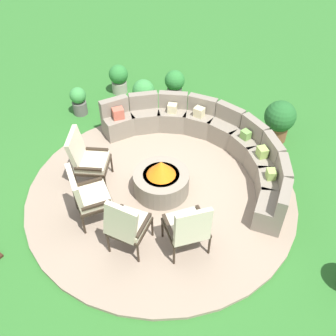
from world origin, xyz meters
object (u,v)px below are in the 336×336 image
object	(u,v)px
lounge_chair_back_right	(188,227)
potted_plant_4	(144,93)
curved_stone_bench	(209,141)
potted_plant_1	(79,100)
potted_plant_0	(175,84)
lounge_chair_front_left	(87,158)
potted_plant_2	(119,78)
lounge_chair_back_left	(126,224)
potted_plant_5	(280,119)
lounge_chair_front_right	(87,194)
fire_pit	(161,180)

from	to	relation	value
lounge_chair_back_right	potted_plant_4	bearing A→B (deg)	82.70
curved_stone_bench	potted_plant_1	world-z (taller)	curved_stone_bench
lounge_chair_back_right	potted_plant_0	world-z (taller)	lounge_chair_back_right
lounge_chair_front_left	lounge_chair_back_right	distance (m)	2.26
potted_plant_1	potted_plant_2	bearing A→B (deg)	84.77
lounge_chair_back_left	potted_plant_5	distance (m)	3.98
lounge_chair_front_right	lounge_chair_back_right	world-z (taller)	lounge_chair_front_right
lounge_chair_back_left	curved_stone_bench	bearing A→B (deg)	80.17
curved_stone_bench	potted_plant_0	xyz separation A→B (m)	(-1.72, 1.30, 0.05)
curved_stone_bench	potted_plant_1	size ratio (longest dim) A/B	6.38
lounge_chair_back_right	potted_plant_0	bearing A→B (deg)	72.61
fire_pit	potted_plant_5	size ratio (longest dim) A/B	1.10
potted_plant_1	potted_plant_4	world-z (taller)	potted_plant_4
lounge_chair_front_right	potted_plant_2	xyz separation A→B (m)	(-2.30, 3.32, -0.23)
lounge_chair_back_left	potted_plant_5	size ratio (longest dim) A/B	1.26
potted_plant_5	curved_stone_bench	bearing A→B (deg)	-124.21
curved_stone_bench	lounge_chair_back_right	size ratio (longest dim) A/B	4.15
potted_plant_2	lounge_chair_front_left	bearing A→B (deg)	-58.20
lounge_chair_front_right	potted_plant_1	distance (m)	3.21
potted_plant_2	potted_plant_5	bearing A→B (deg)	7.48
curved_stone_bench	potted_plant_5	bearing A→B (deg)	55.79
lounge_chair_front_left	potted_plant_0	distance (m)	3.26
lounge_chair_back_left	potted_plant_0	world-z (taller)	lounge_chair_back_left
potted_plant_5	potted_plant_4	bearing A→B (deg)	-167.62
potted_plant_0	lounge_chair_front_right	bearing A→B (deg)	-75.08
lounge_chair_back_right	potted_plant_2	size ratio (longest dim) A/B	1.42
lounge_chair_front_right	potted_plant_0	xyz separation A→B (m)	(-1.02, 3.84, -0.19)
lounge_chair_back_left	potted_plant_5	bearing A→B (deg)	66.10
lounge_chair_back_left	lounge_chair_back_right	xyz separation A→B (m)	(0.73, 0.51, -0.03)
curved_stone_bench	lounge_chair_back_left	world-z (taller)	lounge_chair_back_left
curved_stone_bench	lounge_chair_back_right	bearing A→B (deg)	-66.26
potted_plant_1	potted_plant_5	bearing A→B (deg)	23.44
potted_plant_4	potted_plant_0	bearing A→B (deg)	59.48
fire_pit	potted_plant_0	distance (m)	3.10
lounge_chair_back_left	potted_plant_0	size ratio (longest dim) A/B	1.50
potted_plant_4	potted_plant_5	bearing A→B (deg)	12.38
potted_plant_0	potted_plant_5	distance (m)	2.59
potted_plant_1	potted_plant_5	distance (m)	4.33
fire_pit	lounge_chair_back_right	size ratio (longest dim) A/B	0.97
potted_plant_0	potted_plant_1	distance (m)	2.22
lounge_chair_back_right	potted_plant_1	xyz separation A→B (m)	(-4.04, 1.69, -0.24)
fire_pit	potted_plant_1	distance (m)	3.12
potted_plant_0	potted_plant_4	bearing A→B (deg)	-120.52
lounge_chair_front_left	potted_plant_1	xyz separation A→B (m)	(-1.79, 1.49, -0.26)
potted_plant_4	potted_plant_5	world-z (taller)	potted_plant_5
fire_pit	potted_plant_1	world-z (taller)	fire_pit
fire_pit	potted_plant_4	xyz separation A→B (m)	(-1.99, 1.99, 0.04)
lounge_chair_front_left	fire_pit	bearing A→B (deg)	84.35
potted_plant_0	potted_plant_2	xyz separation A→B (m)	(-1.27, -0.52, -0.03)
lounge_chair_back_right	potted_plant_5	size ratio (longest dim) A/B	1.14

